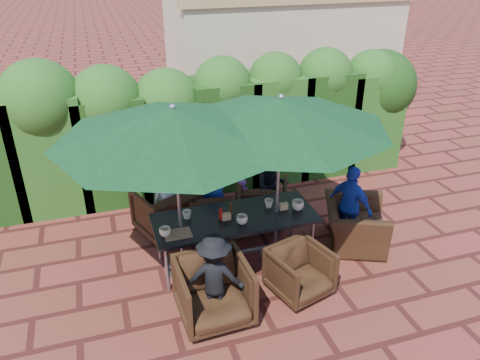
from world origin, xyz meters
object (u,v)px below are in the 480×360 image
object	(u,v)px
umbrella_left	(174,124)
chair_far_right	(263,199)
chair_far_left	(166,208)
chair_end_right	(355,218)
dining_table	(235,221)
chair_near_left	(214,289)
chair_near_right	(300,270)
chair_far_mid	(216,208)
umbrella_right	(281,113)

from	to	relation	value
umbrella_left	chair_far_right	bearing A→B (deg)	31.91
umbrella_left	chair_far_left	size ratio (longest dim) A/B	3.49
chair_far_right	chair_end_right	world-z (taller)	chair_end_right
dining_table	chair_end_right	world-z (taller)	chair_end_right
chair_near_left	chair_near_right	size ratio (longest dim) A/B	1.20
dining_table	chair_far_mid	distance (m)	0.94
chair_near_right	chair_far_mid	bearing A→B (deg)	93.49
umbrella_left	chair_near_left	world-z (taller)	umbrella_left
chair_near_right	chair_far_right	bearing A→B (deg)	68.67
chair_far_left	umbrella_left	bearing A→B (deg)	71.00
umbrella_right	chair_end_right	bearing A→B (deg)	-2.86
umbrella_left	chair_far_mid	distance (m)	2.16
chair_far_left	chair_near_left	distance (m)	2.09
umbrella_left	chair_near_right	bearing A→B (deg)	-32.66
chair_far_left	chair_far_mid	bearing A→B (deg)	146.71
dining_table	umbrella_right	bearing A→B (deg)	-4.70
umbrella_right	chair_near_right	distance (m)	2.04
chair_far_mid	umbrella_left	bearing A→B (deg)	66.57
dining_table	chair_far_right	size ratio (longest dim) A/B	2.86
umbrella_right	chair_near_right	xyz separation A→B (m)	(0.00, -0.86, -1.85)
chair_end_right	chair_far_mid	bearing A→B (deg)	85.83
chair_far_right	dining_table	bearing A→B (deg)	73.03
chair_far_mid	chair_end_right	distance (m)	2.16
dining_table	chair_near_right	bearing A→B (deg)	-56.46
chair_near_left	dining_table	bearing A→B (deg)	57.99
dining_table	chair_near_right	world-z (taller)	dining_table
umbrella_left	chair_far_right	world-z (taller)	umbrella_left
umbrella_right	chair_far_mid	xyz separation A→B (m)	(-0.65, 0.94, -1.81)
chair_far_right	chair_near_left	world-z (taller)	chair_near_left
umbrella_left	dining_table	bearing A→B (deg)	2.21
chair_far_mid	chair_far_right	size ratio (longest dim) A/B	1.01
chair_far_right	chair_near_right	size ratio (longest dim) A/B	1.09
chair_far_right	chair_near_left	xyz separation A→B (m)	(-1.34, -1.94, 0.04)
dining_table	chair_far_left	size ratio (longest dim) A/B	2.64
dining_table	chair_far_right	world-z (taller)	chair_far_right
chair_far_mid	chair_near_left	bearing A→B (deg)	89.09
chair_far_mid	chair_near_right	size ratio (longest dim) A/B	1.10
umbrella_left	chair_near_right	xyz separation A→B (m)	(1.38, -0.88, -1.85)
chair_far_left	chair_far_mid	world-z (taller)	chair_far_left
dining_table	chair_near_left	world-z (taller)	chair_near_left
chair_end_right	umbrella_right	bearing A→B (deg)	110.68
umbrella_left	chair_far_mid	world-z (taller)	umbrella_left
dining_table	chair_far_right	bearing A→B (deg)	50.48
chair_far_mid	umbrella_right	bearing A→B (deg)	139.27
chair_far_left	chair_far_right	world-z (taller)	chair_far_left
umbrella_left	umbrella_right	distance (m)	1.37
chair_far_left	chair_end_right	size ratio (longest dim) A/B	0.84
chair_far_left	chair_near_right	bearing A→B (deg)	104.63
umbrella_left	umbrella_right	size ratio (longest dim) A/B	1.04
umbrella_left	chair_near_right	distance (m)	2.47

